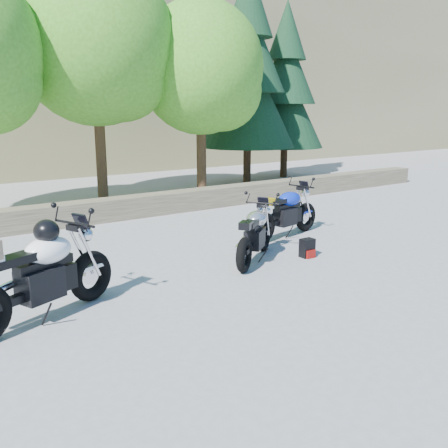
{
  "coord_description": "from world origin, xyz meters",
  "views": [
    {
      "loc": [
        -4.19,
        -5.27,
        2.53
      ],
      "look_at": [
        0.2,
        1.0,
        0.75
      ],
      "focal_mm": 40.0,
      "sensor_mm": 36.0,
      "label": 1
    }
  ],
  "objects_px": {
    "white_bike": "(40,273)",
    "blue_bike": "(286,213)",
    "backpack": "(307,248)",
    "silver_bike": "(255,235)"
  },
  "relations": [
    {
      "from": "blue_bike",
      "to": "backpack",
      "type": "xyz_separation_m",
      "value": [
        -0.65,
        -1.29,
        -0.32
      ]
    },
    {
      "from": "white_bike",
      "to": "blue_bike",
      "type": "xyz_separation_m",
      "value": [
        5.17,
        1.37,
        -0.12
      ]
    },
    {
      "from": "white_bike",
      "to": "blue_bike",
      "type": "relative_size",
      "value": 1.08
    },
    {
      "from": "blue_bike",
      "to": "backpack",
      "type": "height_order",
      "value": "blue_bike"
    },
    {
      "from": "silver_bike",
      "to": "white_bike",
      "type": "bearing_deg",
      "value": 150.44
    },
    {
      "from": "blue_bike",
      "to": "backpack",
      "type": "relative_size",
      "value": 6.02
    },
    {
      "from": "blue_bike",
      "to": "backpack",
      "type": "bearing_deg",
      "value": -127.36
    },
    {
      "from": "white_bike",
      "to": "blue_bike",
      "type": "height_order",
      "value": "white_bike"
    },
    {
      "from": "blue_bike",
      "to": "backpack",
      "type": "distance_m",
      "value": 1.48
    },
    {
      "from": "blue_bike",
      "to": "white_bike",
      "type": "bearing_deg",
      "value": -175.54
    }
  ]
}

